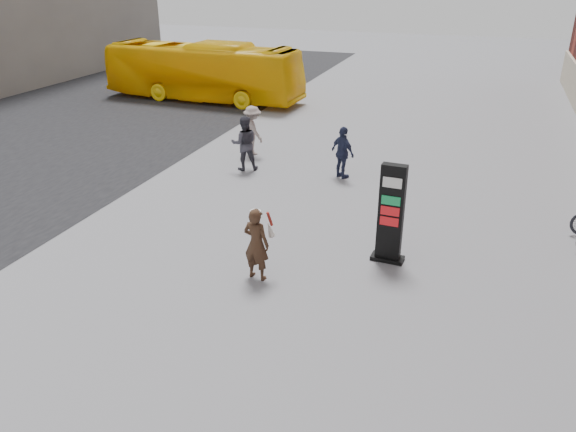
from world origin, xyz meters
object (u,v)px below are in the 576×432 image
(woman, at_px, (257,243))
(pedestrian_b, at_px, (253,130))
(pedestrian_c, at_px, (343,153))
(pedestrian_a, at_px, (244,143))
(info_pylon, at_px, (391,214))
(bus, at_px, (203,72))

(woman, xyz_separation_m, pedestrian_b, (-3.59, 8.38, 0.03))
(woman, xyz_separation_m, pedestrian_c, (0.19, 7.01, -0.01))
(pedestrian_a, bearing_deg, pedestrian_c, 158.24)
(pedestrian_c, bearing_deg, woman, 122.94)
(pedestrian_c, bearing_deg, info_pylon, 149.92)
(pedestrian_b, xyz_separation_m, pedestrian_c, (3.78, -1.37, -0.04))
(woman, height_order, pedestrian_a, pedestrian_a)
(bus, distance_m, pedestrian_b, 9.64)
(woman, distance_m, pedestrian_b, 9.12)
(info_pylon, xyz_separation_m, bus, (-12.18, 14.15, 0.25))
(bus, height_order, pedestrian_b, bus)
(woman, distance_m, pedestrian_a, 7.42)
(info_pylon, xyz_separation_m, pedestrian_c, (-2.47, 5.20, -0.35))
(info_pylon, relative_size, bus, 0.23)
(pedestrian_b, bearing_deg, woman, 152.42)
(woman, bearing_deg, pedestrian_c, -82.49)
(pedestrian_b, bearing_deg, info_pylon, 172.81)
(pedestrian_b, bearing_deg, bus, -12.71)
(woman, relative_size, bus, 0.16)
(woman, bearing_deg, info_pylon, -136.66)
(woman, relative_size, pedestrian_c, 0.99)
(woman, height_order, pedestrian_c, pedestrian_c)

